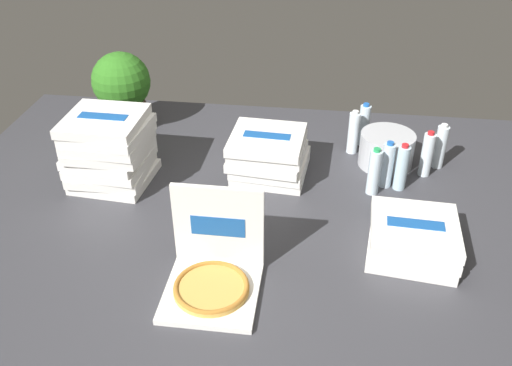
{
  "coord_description": "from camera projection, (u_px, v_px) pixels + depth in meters",
  "views": [
    {
      "loc": [
        0.24,
        -2.0,
        1.52
      ],
      "look_at": [
        -0.04,
        0.1,
        0.14
      ],
      "focal_mm": 39.18,
      "sensor_mm": 36.0,
      "label": 1
    }
  ],
  "objects": [
    {
      "name": "ground_plane",
      "position": [
        262.0,
        223.0,
        2.53
      ],
      "size": [
        3.2,
        2.4,
        0.02
      ],
      "primitive_type": "cube",
      "color": "#38383D"
    },
    {
      "name": "water_bottle_4",
      "position": [
        353.0,
        133.0,
        2.99
      ],
      "size": [
        0.06,
        0.06,
        0.25
      ],
      "color": "white",
      "rests_on": "ground_plane"
    },
    {
      "name": "water_bottle_0",
      "position": [
        427.0,
        154.0,
        2.79
      ],
      "size": [
        0.06,
        0.06,
        0.25
      ],
      "color": "white",
      "rests_on": "ground_plane"
    },
    {
      "name": "water_bottle_6",
      "position": [
        440.0,
        147.0,
        2.86
      ],
      "size": [
        0.06,
        0.06,
        0.25
      ],
      "color": "white",
      "rests_on": "ground_plane"
    },
    {
      "name": "ice_bucket",
      "position": [
        386.0,
        150.0,
        2.89
      ],
      "size": [
        0.28,
        0.28,
        0.18
      ],
      "primitive_type": "cylinder",
      "color": "#B7BABF",
      "rests_on": "ground_plane"
    },
    {
      "name": "water_bottle_5",
      "position": [
        402.0,
        168.0,
        2.69
      ],
      "size": [
        0.06,
        0.06,
        0.25
      ],
      "color": "silver",
      "rests_on": "ground_plane"
    },
    {
      "name": "open_pizza_box",
      "position": [
        214.0,
        271.0,
        2.13
      ],
      "size": [
        0.36,
        0.37,
        0.38
      ],
      "color": "white",
      "rests_on": "ground_plane"
    },
    {
      "name": "water_bottle_3",
      "position": [
        364.0,
        125.0,
        3.07
      ],
      "size": [
        0.06,
        0.06,
        0.25
      ],
      "color": "silver",
      "rests_on": "ground_plane"
    },
    {
      "name": "pizza_stack_left_near",
      "position": [
        269.0,
        155.0,
        2.8
      ],
      "size": [
        0.4,
        0.4,
        0.23
      ],
      "color": "white",
      "rests_on": "ground_plane"
    },
    {
      "name": "pizza_stack_left_far",
      "position": [
        414.0,
        238.0,
        2.32
      ],
      "size": [
        0.4,
        0.4,
        0.14
      ],
      "color": "white",
      "rests_on": "ground_plane"
    },
    {
      "name": "potted_plant",
      "position": [
        122.0,
        89.0,
        3.16
      ],
      "size": [
        0.33,
        0.33,
        0.46
      ],
      "color": "#513323",
      "rests_on": "ground_plane"
    },
    {
      "name": "pizza_stack_right_mid",
      "position": [
        110.0,
        150.0,
        2.71
      ],
      "size": [
        0.41,
        0.39,
        0.36
      ],
      "color": "white",
      "rests_on": "ground_plane"
    },
    {
      "name": "water_bottle_1",
      "position": [
        387.0,
        165.0,
        2.71
      ],
      "size": [
        0.06,
        0.06,
        0.25
      ],
      "color": "silver",
      "rests_on": "ground_plane"
    },
    {
      "name": "water_bottle_2",
      "position": [
        374.0,
        172.0,
        2.66
      ],
      "size": [
        0.06,
        0.06,
        0.25
      ],
      "color": "silver",
      "rests_on": "ground_plane"
    }
  ]
}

